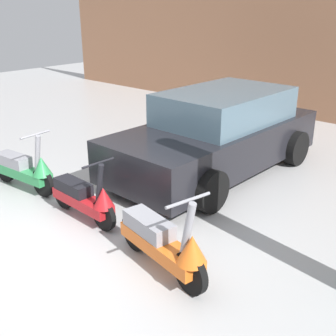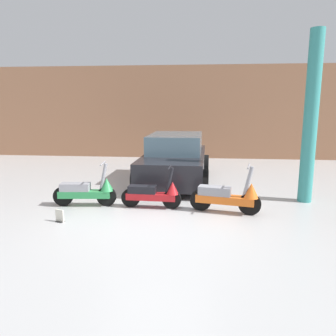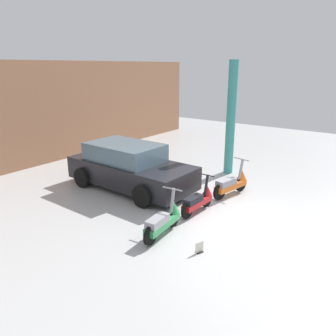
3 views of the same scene
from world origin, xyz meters
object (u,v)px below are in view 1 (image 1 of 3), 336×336
(scooter_front_left, at_px, (25,169))
(scooter_front_right, at_px, (85,197))
(scooter_front_center, at_px, (164,242))
(car_rear_left, at_px, (217,134))

(scooter_front_left, distance_m, scooter_front_right, 1.59)
(scooter_front_right, height_order, scooter_front_center, scooter_front_center)
(scooter_front_left, relative_size, scooter_front_right, 1.06)
(scooter_front_center, relative_size, car_rear_left, 0.36)
(scooter_front_right, distance_m, scooter_front_center, 1.71)
(scooter_front_center, bearing_deg, scooter_front_left, -172.01)
(scooter_front_left, xyz_separation_m, scooter_front_right, (1.59, -0.00, -0.02))
(scooter_front_right, height_order, car_rear_left, car_rear_left)
(scooter_front_right, bearing_deg, scooter_front_left, -177.94)
(scooter_front_left, bearing_deg, scooter_front_center, -8.88)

